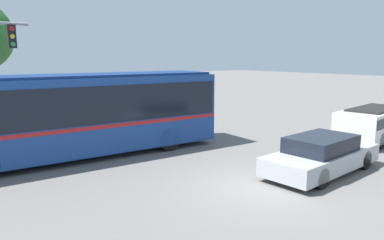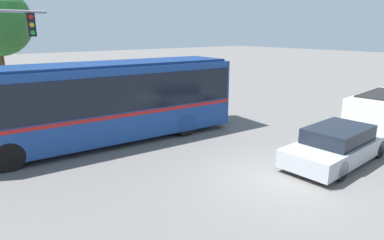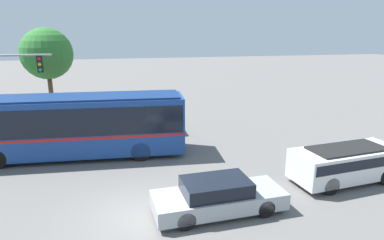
# 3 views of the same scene
# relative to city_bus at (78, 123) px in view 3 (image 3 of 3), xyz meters

# --- Properties ---
(ground_plane) EXTENTS (140.00, 140.00, 0.00)m
(ground_plane) POSITION_rel_city_bus_xyz_m (2.73, -6.74, -1.87)
(ground_plane) COLOR slate
(city_bus) EXTENTS (11.19, 3.28, 3.28)m
(city_bus) POSITION_rel_city_bus_xyz_m (0.00, 0.00, 0.00)
(city_bus) COLOR navy
(city_bus) RESTS_ON ground
(sedan_foreground) EXTENTS (4.97, 2.08, 1.31)m
(sedan_foreground) POSITION_rel_city_bus_xyz_m (5.55, -7.07, -1.24)
(sedan_foreground) COLOR #9EA3A8
(sedan_foreground) RESTS_ON ground
(suv_left_lane) EXTENTS (5.07, 2.42, 1.59)m
(suv_left_lane) POSITION_rel_city_bus_xyz_m (11.83, -5.79, -0.93)
(suv_left_lane) COLOR silver
(suv_left_lane) RESTS_ON ground
(flowering_hedge) EXTENTS (7.14, 1.59, 1.55)m
(flowering_hedge) POSITION_rel_city_bus_xyz_m (2.00, 3.29, -1.10)
(flowering_hedge) COLOR #286028
(flowering_hedge) RESTS_ON ground
(street_tree_left) EXTENTS (3.52, 3.52, 6.74)m
(street_tree_left) POSITION_rel_city_bus_xyz_m (-2.47, 7.23, 3.09)
(street_tree_left) COLOR brown
(street_tree_left) RESTS_ON ground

